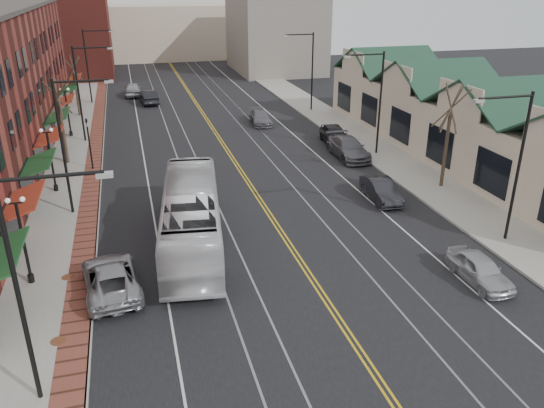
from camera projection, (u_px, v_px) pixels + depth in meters
ground at (354, 343)px, 20.83m from camera, size 160.00×160.00×0.00m
sidewalk_left at (69, 190)px, 35.61m from camera, size 4.00×120.00×0.15m
sidewalk_right at (393, 160)px, 41.47m from camera, size 4.00×120.00×0.15m
building_right at (464, 128)px, 42.06m from camera, size 8.00×36.00×4.60m
backdrop_left at (59, 25)px, 76.26m from camera, size 14.00×18.00×14.00m
backdrop_mid at (164, 31)px, 94.45m from camera, size 22.00×14.00×9.00m
backdrop_right at (275, 34)px, 79.98m from camera, size 12.00×16.00×11.00m
streetlight_l_0 at (29, 269)px, 16.16m from camera, size 3.33×0.25×8.00m
streetlight_l_1 at (69, 133)px, 30.35m from camera, size 3.33×0.25×8.00m
streetlight_l_2 at (83, 84)px, 44.54m from camera, size 3.33×0.25×8.00m
streetlight_l_3 at (91, 58)px, 58.73m from camera, size 3.33×0.25×8.00m
streetlight_r_0 at (514, 153)px, 26.88m from camera, size 3.33×0.25×8.00m
streetlight_r_1 at (376, 93)px, 41.06m from camera, size 3.33×0.25×8.00m
streetlight_r_2 at (308, 64)px, 55.25m from camera, size 3.33×0.25×8.00m
lamppost_l_1 at (24, 243)px, 23.94m from camera, size 0.84×0.28×4.27m
lamppost_l_2 at (52, 161)px, 34.58m from camera, size 0.84×0.28×4.27m
lamppost_l_3 at (68, 113)px, 47.00m from camera, size 0.84×0.28×4.27m
tree_left_near at (61, 120)px, 39.46m from camera, size 1.78×1.37×6.48m
tree_left_far at (76, 85)px, 53.74m from camera, size 1.66×1.28×6.02m
tree_right_mid at (448, 135)px, 34.82m from camera, size 1.90×1.46×6.93m
manhole_mid at (58, 341)px, 20.70m from camera, size 0.60×0.60×0.02m
manhole_far at (68, 277)px, 25.13m from camera, size 0.60×0.60×0.02m
traffic_signal at (89, 140)px, 38.61m from camera, size 0.18×0.15×3.80m
transit_bus at (191, 217)px, 27.76m from camera, size 4.38×12.36×3.37m
parked_suv at (111, 278)px, 23.99m from camera, size 2.90×5.35×1.42m
parked_car_a at (480, 269)px, 24.81m from camera, size 1.57×3.89×1.32m
parked_car_b at (381, 190)px, 34.01m from camera, size 1.76×4.31×1.39m
parked_car_c at (348, 148)px, 42.13m from camera, size 2.28×5.45×1.57m
parked_car_d at (334, 135)px, 45.58m from camera, size 2.54×4.96×1.62m
distant_car_left at (148, 97)px, 60.29m from camera, size 2.16×4.88×1.56m
distant_car_right at (260, 118)px, 51.91m from camera, size 2.17×4.57×1.29m
distant_car_far at (133, 89)px, 64.32m from camera, size 2.23×4.89×1.63m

